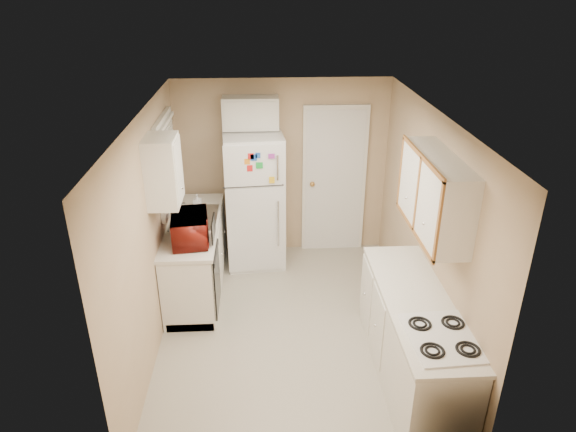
{
  "coord_description": "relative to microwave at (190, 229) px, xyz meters",
  "views": [
    {
      "loc": [
        -0.28,
        -4.6,
        3.54
      ],
      "look_at": [
        0.0,
        0.5,
        1.15
      ],
      "focal_mm": 32.0,
      "sensor_mm": 36.0,
      "label": 1
    }
  ],
  "objects": [
    {
      "name": "ceiling",
      "position": [
        1.07,
        -0.44,
        1.35
      ],
      "size": [
        3.8,
        3.8,
        0.0
      ],
      "primitive_type": "plane",
      "color": "white",
      "rests_on": "floor"
    },
    {
      "name": "floor",
      "position": [
        1.07,
        -0.44,
        -1.05
      ],
      "size": [
        3.8,
        3.8,
        0.0
      ],
      "primitive_type": "plane",
      "color": "#BCB5A4",
      "rests_on": "ground"
    },
    {
      "name": "refrigerator",
      "position": [
        0.69,
        1.12,
        -0.16
      ],
      "size": [
        0.79,
        0.77,
        1.79
      ],
      "primitive_type": "cube",
      "rotation": [
        0.0,
        0.0,
        0.08
      ],
      "color": "silver",
      "rests_on": "floor"
    },
    {
      "name": "left_counter",
      "position": [
        -0.03,
        0.46,
        -0.6
      ],
      "size": [
        0.6,
        1.8,
        0.9
      ],
      "primitive_type": "cube",
      "color": "silver",
      "rests_on": "floor"
    },
    {
      "name": "sink",
      "position": [
        -0.03,
        0.61,
        -0.19
      ],
      "size": [
        0.54,
        0.74,
        0.16
      ],
      "primitive_type": "cube",
      "color": "gray",
      "rests_on": "left_counter"
    },
    {
      "name": "wall_front",
      "position": [
        1.07,
        -2.34,
        0.15
      ],
      "size": [
        2.8,
        2.8,
        0.0
      ],
      "primitive_type": "plane",
      "color": "tan",
      "rests_on": "floor"
    },
    {
      "name": "soap_bottle",
      "position": [
        -0.01,
        0.84,
        -0.05
      ],
      "size": [
        0.1,
        0.1,
        0.21
      ],
      "primitive_type": "imported",
      "rotation": [
        0.0,
        0.0,
        -0.08
      ],
      "color": "beige",
      "rests_on": "left_counter"
    },
    {
      "name": "stove",
      "position": [
        2.22,
        -1.79,
        -0.64
      ],
      "size": [
        0.59,
        0.71,
        0.83
      ],
      "primitive_type": "cube",
      "rotation": [
        0.0,
        0.0,
        0.06
      ],
      "color": "silver",
      "rests_on": "floor"
    },
    {
      "name": "wall_left",
      "position": [
        -0.33,
        -0.44,
        0.15
      ],
      "size": [
        3.8,
        3.8,
        0.0
      ],
      "primitive_type": "plane",
      "color": "tan",
      "rests_on": "floor"
    },
    {
      "name": "interior_door",
      "position": [
        1.77,
        1.42,
        -0.03
      ],
      "size": [
        0.86,
        0.06,
        2.08
      ],
      "primitive_type": "cube",
      "color": "silver",
      "rests_on": "floor"
    },
    {
      "name": "upper_cabinet_left",
      "position": [
        -0.18,
        -0.22,
        0.75
      ],
      "size": [
        0.3,
        0.45,
        0.7
      ],
      "primitive_type": "cube",
      "color": "silver",
      "rests_on": "wall_left"
    },
    {
      "name": "window_blinds",
      "position": [
        -0.29,
        0.61,
        0.55
      ],
      "size": [
        0.1,
        0.98,
        1.08
      ],
      "primitive_type": "cube",
      "color": "silver",
      "rests_on": "wall_left"
    },
    {
      "name": "wall_right",
      "position": [
        2.47,
        -0.44,
        0.15
      ],
      "size": [
        3.8,
        3.8,
        0.0
      ],
      "primitive_type": "plane",
      "color": "tan",
      "rests_on": "floor"
    },
    {
      "name": "right_counter",
      "position": [
        2.17,
        -1.24,
        -0.6
      ],
      "size": [
        0.6,
        2.0,
        0.9
      ],
      "primitive_type": "cube",
      "color": "silver",
      "rests_on": "floor"
    },
    {
      "name": "upper_cabinet_right",
      "position": [
        2.32,
        -0.94,
        0.75
      ],
      "size": [
        0.3,
        1.2,
        0.7
      ],
      "primitive_type": "cube",
      "color": "silver",
      "rests_on": "wall_right"
    },
    {
      "name": "wall_back",
      "position": [
        1.07,
        1.46,
        0.15
      ],
      "size": [
        2.8,
        2.8,
        0.0
      ],
      "primitive_type": "plane",
      "color": "tan",
      "rests_on": "floor"
    },
    {
      "name": "dishwasher",
      "position": [
        0.26,
        -0.14,
        -0.56
      ],
      "size": [
        0.03,
        0.58,
        0.72
      ],
      "primitive_type": "cube",
      "color": "black",
      "rests_on": "floor"
    },
    {
      "name": "cabinet_over_fridge",
      "position": [
        0.67,
        1.31,
        0.95
      ],
      "size": [
        0.7,
        0.3,
        0.4
      ],
      "primitive_type": "cube",
      "color": "silver",
      "rests_on": "wall_back"
    },
    {
      "name": "microwave",
      "position": [
        0.0,
        0.0,
        0.0
      ],
      "size": [
        0.6,
        0.39,
        0.38
      ],
      "primitive_type": "imported",
      "rotation": [
        0.0,
        0.0,
        1.7
      ],
      "color": "maroon",
      "rests_on": "left_counter"
    }
  ]
}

